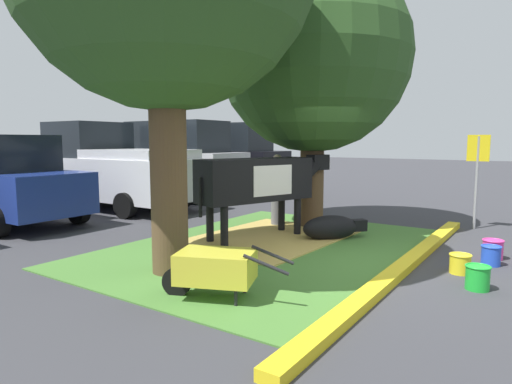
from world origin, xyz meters
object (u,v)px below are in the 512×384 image
Objects in this scene: calf_lying at (332,228)px; person_handler at (277,188)px; bucket_blue at (491,255)px; sedan_blue at (4,181)px; bucket_pink at (493,249)px; suv_black at (226,157)px; suv_dark_grey at (177,159)px; wheelbarrow at (214,267)px; bucket_green at (478,277)px; pickup_truck_black at (108,168)px; parking_sign at (478,163)px; shade_tree_right at (314,57)px; cow_holstein at (260,180)px; bucket_yellow at (460,263)px.

calf_lying is 1.81m from person_handler.
bucket_blue is 10.01m from sedan_blue.
calf_lying is 3.65× the size of bucket_pink.
bucket_blue is 0.43m from bucket_pink.
suv_dark_grey is at bearing 177.51° from suv_black.
suv_black reaches higher than bucket_pink.
wheelbarrow is 4.69m from bucket_pink.
bucket_green is 11.94m from suv_black.
pickup_truck_black is at bearing 178.01° from suv_black.
suv_dark_grey reaches higher than parking_sign.
parking_sign is 0.44× the size of suv_dark_grey.
sedan_blue is 2.92m from pickup_truck_black.
calf_lying is at bearing -92.52° from pickup_truck_black.
bucket_blue is at bearing -93.20° from pickup_truck_black.
shade_tree_right is 3.59× the size of wheelbarrow.
shade_tree_right is 1.88× the size of cow_holstein.
suv_black is at bearing 53.60° from bucket_green.
bucket_green and bucket_pink have the same top height.
wheelbarrow is 3.59m from bucket_yellow.
shade_tree_right is at bearing 55.60° from bucket_green.
calf_lying is at bearing 2.34° from wheelbarrow.
wheelbarrow reaches higher than calf_lying.
shade_tree_right is 2.82× the size of parking_sign.
bucket_yellow is (0.62, 0.31, -0.02)m from bucket_green.
suv_black reaches higher than parking_sign.
cow_holstein is (-1.61, 0.30, -2.50)m from shade_tree_right.
sedan_blue is at bearing 110.59° from calf_lying.
wheelbarrow is (-3.03, -1.35, -0.76)m from cow_holstein.
suv_dark_grey reaches higher than wheelbarrow.
cow_holstein reaches higher than wheelbarrow.
bucket_green is at bearing -179.58° from bucket_pink.
cow_holstein is 4.09m from bucket_blue.
bucket_pink is at bearing -73.81° from sedan_blue.
person_handler is 4.39m from bucket_pink.
sedan_blue is at bearing 96.10° from bucket_green.
bucket_yellow is (-1.55, -4.02, -0.71)m from person_handler.
bucket_pink is (-2.55, -0.62, -1.26)m from parking_sign.
wheelbarrow is 4.34m from bucket_blue.
shade_tree_right is 6.64m from pickup_truck_black.
shade_tree_right is at bearing -84.33° from pickup_truck_black.
bucket_yellow is 11.33m from suv_black.
person_handler is 0.35× the size of suv_dark_grey.
person_handler is at bearing 22.04° from wheelbarrow.
calf_lying is at bearing -128.73° from suv_black.
suv_dark_grey reaches higher than bucket_blue.
shade_tree_right reaches higher than bucket_pink.
cow_holstein is 3.77m from bucket_yellow.
parking_sign is (2.14, -3.69, 0.57)m from person_handler.
bucket_pink is (0.89, -3.92, -0.98)m from cow_holstein.
suv_dark_grey is (2.69, -0.07, 0.16)m from pickup_truck_black.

